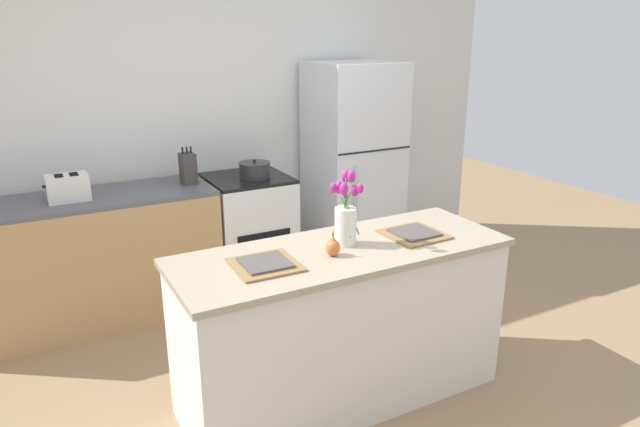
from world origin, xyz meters
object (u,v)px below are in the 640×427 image
Objects in this scene: flower_vase at (346,217)px; cooking_pot at (255,170)px; plate_setting_right at (414,234)px; stove_range at (249,233)px; toaster at (68,188)px; pear_figurine at (333,247)px; knife_block at (188,168)px; refrigerator at (353,168)px; plate_setting_left at (265,264)px.

flower_vase is 1.50m from cooking_pot.
stove_range is at bearing 102.11° from plate_setting_right.
plate_setting_right is at bearing -44.68° from toaster.
pear_figurine is at bearing -56.83° from toaster.
cooking_pot is at bearing -9.21° from knife_block.
flower_vase is (-1.01, -1.55, 0.18)m from refrigerator.
cooking_pot is 0.87× the size of knife_block.
flower_vase is 1.62m from knife_block.
refrigerator is at bearing 55.41° from pear_figurine.
toaster reaches higher than stove_range.
stove_range is at bearing -179.96° from refrigerator.
plate_setting_left is 0.89m from plate_setting_right.
plate_setting_left is at bearing -132.75° from refrigerator.
refrigerator reaches higher than knife_block.
pear_figurine is (-0.14, -0.11, -0.10)m from flower_vase.
pear_figurine reaches higher than stove_range.
stove_range is 1.72m from plate_setting_right.
flower_vase reaches higher than plate_setting_right.
cooking_pot reaches higher than plate_setting_left.
knife_block is (-0.79, 1.64, 0.12)m from plate_setting_right.
toaster is at bearing -178.70° from stove_range.
pear_figurine is 1.62m from cooking_pot.
toaster is at bearing -176.41° from knife_block.
flower_vase is 1.54× the size of knife_block.
toaster reaches higher than plate_setting_left.
stove_range is 0.52× the size of refrigerator.
knife_block is at bearing 170.79° from cooking_pot.
plate_setting_left is 1.13× the size of toaster.
flower_vase is at bearing 38.01° from pear_figurine.
flower_vase is 1.31× the size of plate_setting_right.
pear_figurine is 0.54m from plate_setting_right.
plate_setting_right is 1.13× the size of toaster.
knife_block is (0.10, 1.64, 0.12)m from plate_setting_left.
plate_setting_left is (-0.49, -0.07, -0.14)m from flower_vase.
pear_figurine reaches higher than plate_setting_left.
refrigerator is 1.86m from flower_vase.
plate_setting_left is at bearing -65.84° from toaster.
stove_range is at bearing 125.74° from cooking_pot.
toaster reaches higher than pear_figurine.
flower_vase is 0.43m from plate_setting_right.
refrigerator reaches higher than flower_vase.
refrigerator is 1.40m from knife_block.
toaster is 1.19× the size of cooking_pot.
plate_setting_left is at bearing -93.56° from knife_block.
stove_range is at bearing 71.32° from plate_setting_left.
toaster is (-1.07, 1.63, 0.05)m from pear_figurine.
cooking_pot is at bearing -54.26° from stove_range.
cooking_pot is (-0.31, 1.56, 0.06)m from plate_setting_right.
refrigerator is at bearing 47.25° from plate_setting_left.
cooking_pot reaches higher than plate_setting_right.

